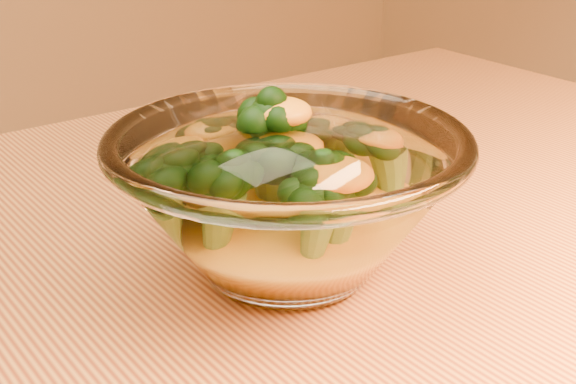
{
  "coord_description": "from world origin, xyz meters",
  "views": [
    {
      "loc": [
        -0.22,
        -0.36,
        1.01
      ],
      "look_at": [
        0.05,
        0.01,
        0.81
      ],
      "focal_mm": 50.0,
      "sensor_mm": 36.0,
      "label": 1
    }
  ],
  "objects": [
    {
      "name": "broccoli_heap",
      "position": [
        0.05,
        0.02,
        0.82
      ],
      "size": [
        0.16,
        0.15,
        0.08
      ],
      "color": "black",
      "rests_on": "cheese_sauce"
    },
    {
      "name": "cheese_sauce",
      "position": [
        0.05,
        0.01,
        0.78
      ],
      "size": [
        0.13,
        0.13,
        0.04
      ],
      "primitive_type": "ellipsoid",
      "color": "orange",
      "rests_on": "glass_bowl"
    },
    {
      "name": "glass_bowl",
      "position": [
        0.05,
        0.01,
        0.8
      ],
      "size": [
        0.23,
        0.23,
        0.1
      ],
      "color": "white",
      "rests_on": "table"
    }
  ]
}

